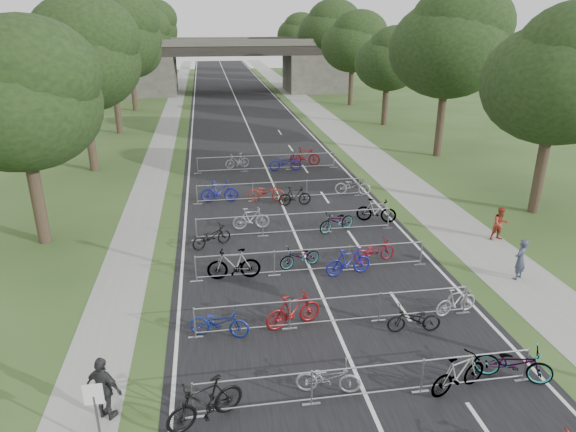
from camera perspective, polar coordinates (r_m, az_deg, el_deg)
name	(u,v)px	position (r m, az deg, el deg)	size (l,w,h in m)	color
road	(241,111)	(58.03, -5.25, 11.58)	(11.00, 140.00, 0.01)	black
sidewalk_right	(312,109)	(59.10, 2.67, 11.82)	(3.00, 140.00, 0.01)	gray
sidewalk_left	(172,112)	(58.01, -12.80, 11.15)	(2.00, 140.00, 0.01)	gray
lane_markings	(241,111)	(58.03, -5.25, 11.58)	(0.12, 140.00, 0.00)	silver
overpass_bridge	(232,66)	(72.45, -6.25, 16.27)	(31.00, 8.00, 7.05)	#413F3A
park_sign	(95,404)	(13.44, -20.66, -18.98)	(0.45, 0.06, 1.83)	#4C4C51
tree_left_0	(21,99)	(24.42, -27.54, 11.47)	(6.72, 6.72, 10.25)	#33261C
tree_right_0	(560,78)	(28.73, 28.02, 13.41)	(7.17, 7.17, 10.93)	#33261C
tree_left_1	(80,57)	(35.89, -22.07, 16.02)	(7.56, 7.56, 11.53)	#33261C
tree_right_1	(451,44)	(38.95, 17.62, 17.73)	(8.18, 8.18, 12.47)	#33261C
tree_left_2	(110,37)	(47.64, -19.18, 18.30)	(8.40, 8.40, 12.81)	#33261C
tree_right_2	(389,60)	(50.12, 11.20, 16.62)	(6.16, 6.16, 9.39)	#33261C
tree_left_3	(130,49)	(59.58, -17.13, 17.31)	(6.72, 6.72, 10.25)	#33261C
tree_right_3	(354,43)	(61.47, 7.33, 18.53)	(7.17, 7.17, 10.93)	#33261C
tree_left_4	(141,37)	(71.45, -15.99, 18.59)	(7.56, 7.56, 11.53)	#33261C
tree_right_4	(329,31)	(73.04, 4.62, 19.80)	(8.18, 8.18, 12.47)	#33261C
tree_left_5	(149,28)	(83.37, -15.16, 19.50)	(8.40, 8.40, 12.81)	#33261C
tree_right_5	(311,42)	(84.81, 2.60, 18.71)	(6.16, 6.16, 9.39)	#33261C
tree_left_6	(157,37)	(95.36, -14.39, 18.72)	(6.72, 6.72, 10.25)	#33261C
tree_right_6	(298,34)	(96.56, 1.10, 19.61)	(7.17, 7.17, 10.93)	#33261C
barrier_row_1	(368,382)	(14.56, 8.86, -17.75)	(9.70, 0.08, 1.10)	#A4A7AC
barrier_row_2	(335,311)	(17.38, 5.26, -10.45)	(9.70, 0.08, 1.10)	#A4A7AC
barrier_row_3	(312,261)	(20.62, 2.70, -4.99)	(9.70, 0.08, 1.10)	#A4A7AC
barrier_row_4	(295,224)	(24.20, 0.79, -0.86)	(9.70, 0.08, 1.10)	#A4A7AC
barrier_row_5	(280,191)	(28.84, -0.91, 2.83)	(9.70, 0.08, 1.10)	#A4A7AC
barrier_row_6	(267,163)	(34.54, -2.35, 5.93)	(9.70, 0.08, 1.10)	#A4A7AC
bike_4	(205,402)	(13.84, -9.18, -19.76)	(0.59, 2.10, 1.26)	black
bike_5	(328,378)	(14.70, 4.48, -17.49)	(0.62, 1.78, 0.94)	gray
bike_6	(459,374)	(15.35, 18.45, -16.29)	(0.54, 1.90, 1.14)	#A4A7AC
bike_7	(514,363)	(16.31, 23.79, -14.74)	(0.73, 2.10, 1.10)	#A4A7AC
bike_8	(219,322)	(16.93, -7.64, -11.63)	(0.68, 1.96, 1.03)	navy
bike_9	(293,310)	(17.23, 0.61, -10.45)	(0.56, 2.00, 1.20)	maroon
bike_10	(414,320)	(17.50, 13.85, -11.13)	(0.62, 1.77, 0.93)	black
bike_11	(456,301)	(18.84, 18.19, -8.98)	(0.47, 1.67, 1.01)	#95959C
bike_12	(234,264)	(20.23, -6.04, -5.36)	(0.59, 2.10, 1.26)	#A4A7AC
bike_13	(300,257)	(21.10, 1.34, -4.56)	(0.62, 1.79, 0.94)	#A4A7AC
bike_14	(348,262)	(20.58, 6.73, -5.08)	(0.54, 1.92, 1.15)	navy
bike_15	(375,251)	(21.87, 9.59, -3.81)	(0.67, 1.91, 1.00)	maroon
bike_16	(211,237)	(23.17, -8.51, -2.27)	(0.66, 1.90, 1.00)	black
bike_17	(251,219)	(24.87, -4.13, -0.30)	(0.51, 1.81, 1.09)	gray
bike_18	(337,221)	(24.66, 5.45, -0.60)	(0.68, 1.96, 1.03)	#A4A7AC
bike_19	(376,211)	(26.06, 9.79, 0.59)	(0.56, 1.99, 1.20)	#A4A7AC
bike_20	(219,191)	(28.70, -7.62, 2.72)	(0.59, 2.10, 1.26)	navy
bike_21	(266,192)	(28.66, -2.46, 2.67)	(0.71, 2.03, 1.07)	maroon
bike_22	(295,196)	(27.97, 0.77, 2.22)	(0.50, 1.79, 1.07)	black
bike_23	(353,186)	(29.94, 7.21, 3.35)	(0.72, 2.05, 1.08)	#A0A0A7
bike_25	(237,161)	(35.20, -5.66, 6.09)	(0.48, 1.72, 1.03)	#A5A5AD
bike_26	(285,163)	(34.51, -0.32, 5.97)	(0.74, 2.13, 1.12)	#1B1E94
bike_27	(305,156)	(35.84, 1.89, 6.65)	(0.59, 2.10, 1.26)	maroon
pedestrian_a	(520,260)	(21.97, 24.39, -4.43)	(0.61, 0.40, 1.68)	#31374A
pedestrian_b	(500,224)	(25.47, 22.52, -0.83)	(0.76, 0.59, 1.57)	maroon
pedestrian_c	(104,389)	(14.41, -19.74, -17.64)	(1.05, 0.44, 1.79)	#2B2A2D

